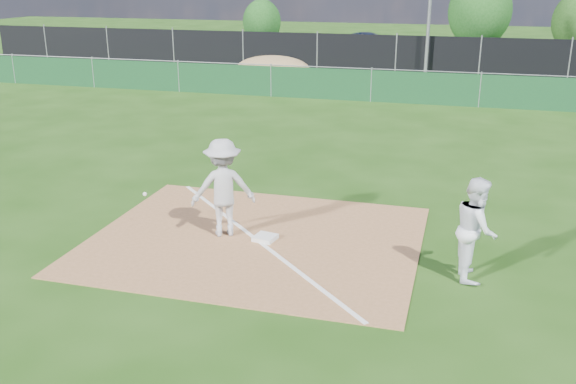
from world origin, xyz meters
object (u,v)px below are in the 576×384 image
object	(u,v)px
car_left	(313,46)
tree_left	(262,22)
first_base	(265,238)
tree_mid	(480,11)
runner	(476,229)
play_at_first	(223,188)
car_right	(504,52)
car_mid	(373,46)

from	to	relation	value
car_left	tree_left	size ratio (longest dim) A/B	1.37
first_base	tree_mid	world-z (taller)	tree_mid
runner	play_at_first	bearing A→B (deg)	75.59
runner	first_base	bearing A→B (deg)	74.95
play_at_first	car_left	xyz separation A→B (m)	(-4.49, 25.81, -0.23)
tree_left	runner	bearing A→B (deg)	-66.58
tree_mid	first_base	bearing A→B (deg)	-96.37
play_at_first	runner	bearing A→B (deg)	-7.11
tree_mid	car_right	bearing A→B (deg)	-79.57
tree_mid	tree_left	bearing A→B (deg)	-175.27
first_base	tree_mid	xyz separation A→B (m)	(3.70, 33.08, 2.33)
runner	car_mid	bearing A→B (deg)	4.57
car_mid	tree_left	world-z (taller)	tree_left
car_left	tree_mid	bearing A→B (deg)	-43.33
first_base	car_mid	bearing A→B (deg)	94.46
play_at_first	car_left	distance (m)	26.20
runner	car_mid	distance (m)	28.27
car_left	tree_mid	size ratio (longest dim) A/B	0.89
runner	tree_mid	distance (m)	33.62
car_left	tree_left	distance (m)	7.92
play_at_first	tree_mid	distance (m)	33.36
play_at_first	car_right	size ratio (longest dim) A/B	0.45
car_mid	tree_mid	distance (m)	8.47
play_at_first	tree_mid	xyz separation A→B (m)	(4.52, 33.02, 1.45)
car_mid	car_left	bearing A→B (deg)	94.31
tree_left	tree_mid	bearing A→B (deg)	4.73
tree_mid	runner	bearing A→B (deg)	-90.01
car_right	tree_left	distance (m)	16.67
play_at_first	car_left	size ratio (longest dim) A/B	0.55
car_right	first_base	bearing A→B (deg)	149.81
car_right	car_mid	bearing A→B (deg)	59.03
first_base	car_mid	world-z (taller)	car_mid
car_right	runner	bearing A→B (deg)	157.98
tree_mid	car_mid	bearing A→B (deg)	-134.49
first_base	runner	size ratio (longest dim) A/B	0.23
runner	tree_left	xyz separation A→B (m)	(-14.04, 32.42, 0.71)
play_at_first	runner	world-z (taller)	play_at_first
car_right	tree_left	xyz separation A→B (m)	(-15.42, 6.28, 0.82)
first_base	play_at_first	xyz separation A→B (m)	(-0.82, 0.06, 0.88)
tree_left	car_left	bearing A→B (deg)	-50.24
play_at_first	tree_mid	size ratio (longest dim) A/B	0.49
play_at_first	runner	size ratio (longest dim) A/B	1.34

